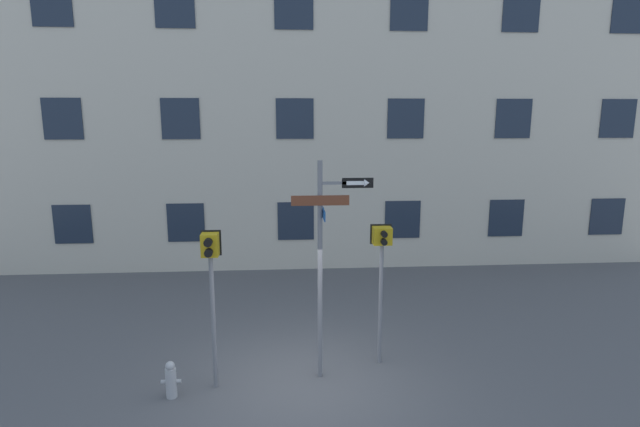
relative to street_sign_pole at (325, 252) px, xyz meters
The scene contains 6 objects.
ground_plane 2.47m from the street_sign_pole, 147.62° to the right, with size 60.00×60.00×0.00m, color #515154.
building_facade 8.11m from the street_sign_pole, 93.10° to the left, with size 24.00×0.63×12.75m.
street_sign_pole is the anchor object (origin of this frame).
pedestrian_signal_left 2.03m from the street_sign_pole, behind, with size 0.35×0.40×2.91m.
pedestrian_signal_right 1.25m from the street_sign_pole, 22.38° to the left, with size 0.42×0.40×2.81m.
fire_hydrant 3.49m from the street_sign_pole, 168.91° to the right, with size 0.35×0.19×0.67m.
Camera 1 is at (-0.30, -8.45, 4.86)m, focal length 28.00 mm.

